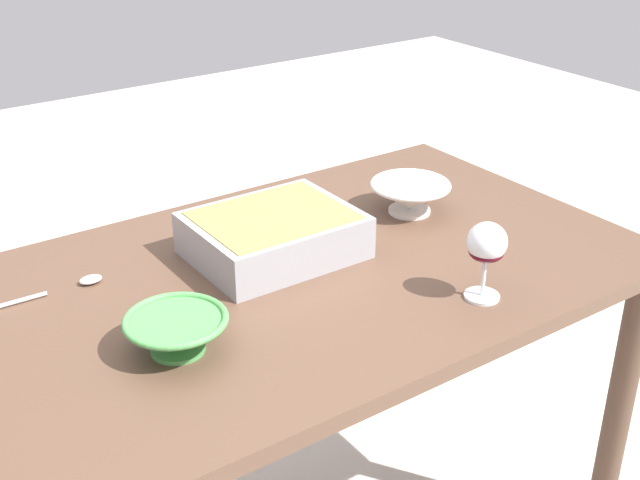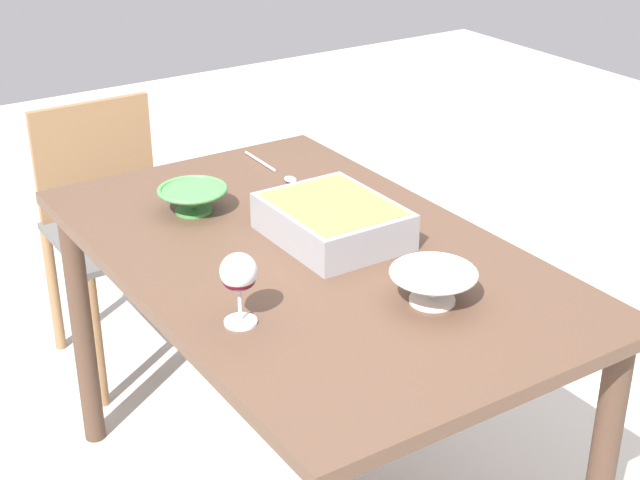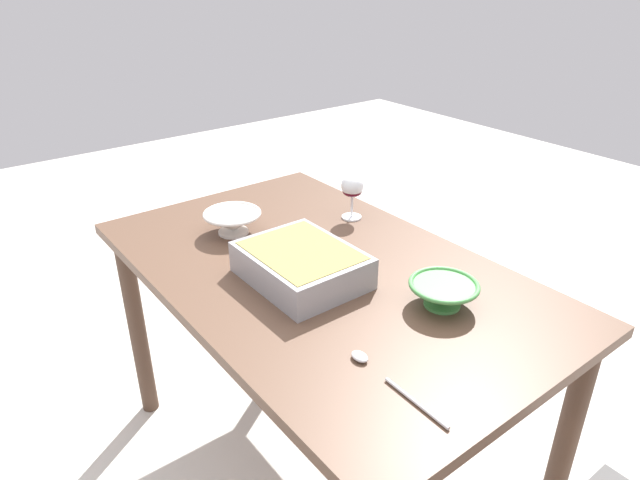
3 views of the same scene
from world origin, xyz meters
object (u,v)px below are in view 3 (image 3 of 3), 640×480
at_px(casserole_dish, 301,263).
at_px(dining_table, 321,299).
at_px(wine_glass, 352,189).
at_px(mixing_bowl, 233,221).
at_px(serving_spoon, 379,372).
at_px(small_bowl, 443,292).

bearing_deg(casserole_dish, dining_table, 103.62).
bearing_deg(wine_glass, casserole_dish, -58.66).
height_order(dining_table, wine_glass, wine_glass).
bearing_deg(mixing_bowl, serving_spoon, -7.17).
distance_m(wine_glass, mixing_bowl, 0.40).
relative_size(dining_table, mixing_bowl, 7.45).
xyz_separation_m(casserole_dish, mixing_bowl, (-0.37, -0.00, -0.01)).
bearing_deg(small_bowl, serving_spoon, -72.21).
relative_size(wine_glass, small_bowl, 0.87).
xyz_separation_m(casserole_dish, small_bowl, (0.32, 0.21, -0.01)).
bearing_deg(dining_table, small_bowl, 20.02).
height_order(mixing_bowl, serving_spoon, mixing_bowl).
distance_m(dining_table, wine_glass, 0.41).
bearing_deg(mixing_bowl, wine_glass, 69.37).
bearing_deg(serving_spoon, dining_table, 157.20).
distance_m(wine_glass, serving_spoon, 0.80).
bearing_deg(mixing_bowl, casserole_dish, 0.44).
height_order(wine_glass, serving_spoon, wine_glass).
xyz_separation_m(dining_table, casserole_dish, (0.02, -0.08, 0.15)).
bearing_deg(mixing_bowl, dining_table, 13.82).
bearing_deg(wine_glass, small_bowl, -16.85).
height_order(wine_glass, mixing_bowl, wine_glass).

